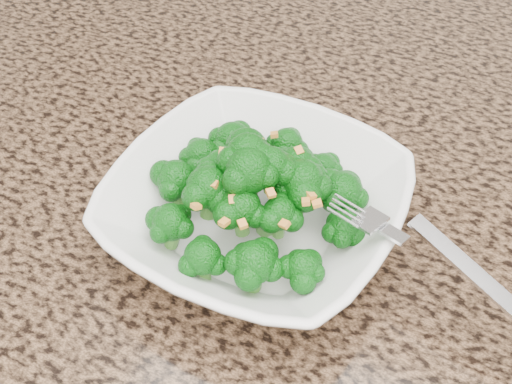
% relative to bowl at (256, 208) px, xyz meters
% --- Properties ---
extents(granite_counter, '(1.64, 1.04, 0.03)m').
position_rel_bowl_xyz_m(granite_counter, '(0.11, 0.05, -0.05)').
color(granite_counter, brown).
rests_on(granite_counter, cabinet).
extents(bowl, '(0.26, 0.26, 0.06)m').
position_rel_bowl_xyz_m(bowl, '(0.00, 0.00, 0.00)').
color(bowl, white).
rests_on(bowl, granite_counter).
extents(broccoli_pile, '(0.22, 0.22, 0.06)m').
position_rel_bowl_xyz_m(broccoli_pile, '(0.00, 0.00, 0.06)').
color(broccoli_pile, '#0A590C').
rests_on(broccoli_pile, bowl).
extents(garlic_topping, '(0.13, 0.13, 0.01)m').
position_rel_bowl_xyz_m(garlic_topping, '(0.00, 0.00, 0.10)').
color(garlic_topping, '#F09D3A').
rests_on(garlic_topping, broccoli_pile).
extents(fork, '(0.19, 0.10, 0.01)m').
position_rel_bowl_xyz_m(fork, '(0.12, -0.01, 0.04)').
color(fork, silver).
rests_on(fork, bowl).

